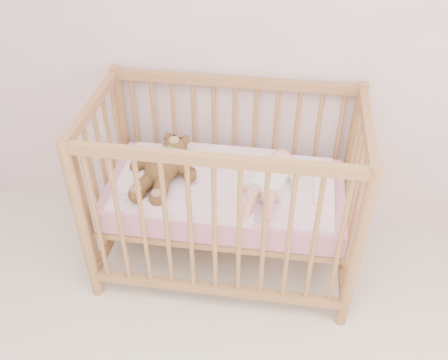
# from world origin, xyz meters

# --- Properties ---
(wall_back) EXTENTS (4.00, 0.02, 2.70)m
(wall_back) POSITION_xyz_m (0.00, 2.00, 1.35)
(wall_back) COLOR silver
(wall_back) RESTS_ON floor
(crib) EXTENTS (1.36, 0.76, 1.00)m
(crib) POSITION_xyz_m (-0.09, 1.60, 0.50)
(crib) COLOR #A56D46
(crib) RESTS_ON floor
(mattress) EXTENTS (1.22, 0.62, 0.13)m
(mattress) POSITION_xyz_m (-0.09, 1.60, 0.49)
(mattress) COLOR pink
(mattress) RESTS_ON crib
(blanket) EXTENTS (1.10, 0.58, 0.06)m
(blanket) POSITION_xyz_m (-0.09, 1.60, 0.56)
(blanket) COLOR #FCADC6
(blanket) RESTS_ON mattress
(baby) EXTENTS (0.38, 0.60, 0.13)m
(baby) POSITION_xyz_m (0.15, 1.58, 0.64)
(baby) COLOR silver
(baby) RESTS_ON blanket
(teddy_bear) EXTENTS (0.44, 0.58, 0.15)m
(teddy_bear) POSITION_xyz_m (-0.41, 1.58, 0.65)
(teddy_bear) COLOR brown
(teddy_bear) RESTS_ON blanket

